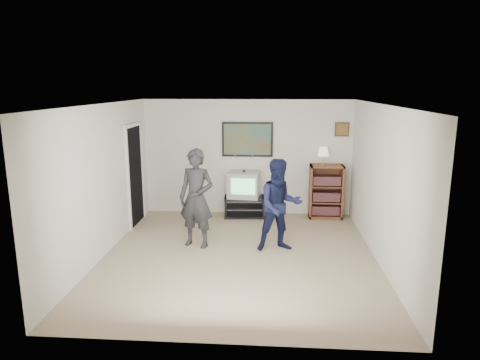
# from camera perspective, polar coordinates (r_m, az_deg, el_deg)

# --- Properties ---
(room_shell) EXTENTS (4.51, 5.00, 2.51)m
(room_shell) POSITION_cam_1_polar(r_m,az_deg,el_deg) (7.21, 0.06, 0.19)
(room_shell) COLOR brown
(room_shell) RESTS_ON ground
(media_stand) EXTENTS (0.90, 0.54, 0.43)m
(media_stand) POSITION_cam_1_polar(r_m,az_deg,el_deg) (9.29, 0.60, -3.56)
(media_stand) COLOR black
(media_stand) RESTS_ON room_shell
(crt_television) EXTENTS (0.70, 0.61, 0.55)m
(crt_television) POSITION_cam_1_polar(r_m,az_deg,el_deg) (9.17, 0.52, -0.59)
(crt_television) COLOR #A3A39E
(crt_television) RESTS_ON media_stand
(bookshelf) EXTENTS (0.70, 0.40, 1.15)m
(bookshelf) POSITION_cam_1_polar(r_m,az_deg,el_deg) (9.31, 11.37, -1.51)
(bookshelf) COLOR #58301A
(bookshelf) RESTS_ON room_shell
(table_lamp) EXTENTS (0.24, 0.24, 0.39)m
(table_lamp) POSITION_cam_1_polar(r_m,az_deg,el_deg) (9.13, 11.06, 3.15)
(table_lamp) COLOR beige
(table_lamp) RESTS_ON bookshelf
(person_tall) EXTENTS (0.72, 0.57, 1.74)m
(person_tall) POSITION_cam_1_polar(r_m,az_deg,el_deg) (7.47, -5.84, -2.44)
(person_tall) COLOR #232425
(person_tall) RESTS_ON room_shell
(person_short) EXTENTS (0.89, 0.76, 1.59)m
(person_short) POSITION_cam_1_polar(r_m,az_deg,el_deg) (7.30, 5.31, -3.38)
(person_short) COLOR black
(person_short) RESTS_ON room_shell
(controller_left) EXTENTS (0.06, 0.13, 0.04)m
(controller_left) POSITION_cam_1_polar(r_m,az_deg,el_deg) (7.58, -5.69, -0.33)
(controller_left) COLOR white
(controller_left) RESTS_ON person_tall
(controller_right) EXTENTS (0.04, 0.12, 0.03)m
(controller_right) POSITION_cam_1_polar(r_m,az_deg,el_deg) (7.47, 5.32, -0.57)
(controller_right) COLOR white
(controller_right) RESTS_ON person_short
(poster) EXTENTS (1.10, 0.03, 0.75)m
(poster) POSITION_cam_1_polar(r_m,az_deg,el_deg) (9.24, 0.99, 5.43)
(poster) COLOR black
(poster) RESTS_ON room_shell
(air_vent) EXTENTS (0.28, 0.02, 0.14)m
(air_vent) POSITION_cam_1_polar(r_m,az_deg,el_deg) (9.26, -2.43, 7.31)
(air_vent) COLOR white
(air_vent) RESTS_ON room_shell
(small_picture) EXTENTS (0.30, 0.03, 0.30)m
(small_picture) POSITION_cam_1_polar(r_m,az_deg,el_deg) (9.33, 13.44, 6.58)
(small_picture) COLOR #422B15
(small_picture) RESTS_ON room_shell
(doorway) EXTENTS (0.03, 0.85, 2.00)m
(doorway) POSITION_cam_1_polar(r_m,az_deg,el_deg) (8.90, -13.86, 0.55)
(doorway) COLOR black
(doorway) RESTS_ON room_shell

